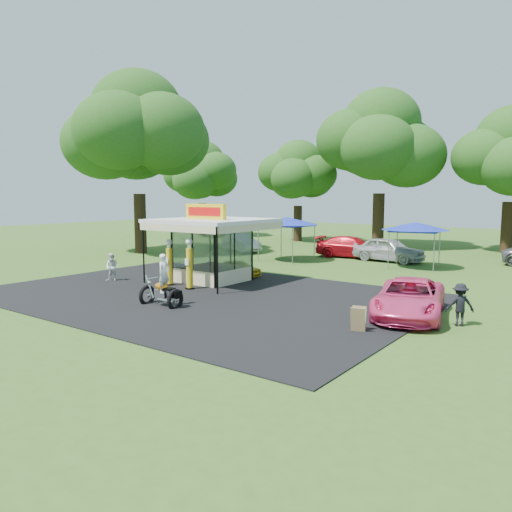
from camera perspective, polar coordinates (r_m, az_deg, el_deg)
The scene contains 22 objects.
ground at distance 22.06m, azimuth -9.69°, elevation -5.24°, with size 120.00×120.00×0.00m, color #375A1C.
asphalt_apron at distance 23.45m, azimuth -6.15°, elevation -4.40°, with size 20.00×14.00×0.04m, color black.
gas_station_kiosk at distance 26.71m, azimuth -5.01°, elevation 0.83°, with size 5.40×5.40×4.18m.
gas_pump_left at distance 25.89m, azimuth -9.89°, elevation -0.85°, with size 0.45×0.45×2.40m.
gas_pump_right at distance 24.64m, azimuth -7.60°, elevation -1.05°, with size 0.47×0.47×2.53m.
motorcycle at distance 21.12m, azimuth -10.58°, elevation -3.32°, with size 1.96×0.99×2.31m.
spare_tires at distance 26.83m, azimuth -8.43°, elevation -2.17°, with size 0.95×0.57×0.82m.
a_frame_sign at distance 17.36m, azimuth 11.61°, elevation -7.12°, with size 0.53×0.56×0.87m.
kiosk_car at distance 28.55m, azimuth -2.05°, elevation -1.39°, with size 1.13×2.82×0.96m, color gold.
pink_sedan at distance 19.88m, azimuth 17.10°, elevation -4.65°, with size 2.41×5.23×1.45m, color #F74385.
spectator_west at distance 27.98m, azimuth -16.12°, elevation -1.24°, with size 0.74×0.58×1.53m, color white.
spectator_east_a at distance 19.17m, azimuth 22.28°, elevation -5.17°, with size 0.99×0.57×1.53m, color black.
bg_car_a at distance 41.16m, azimuth -1.72°, elevation 1.52°, with size 1.53×4.40×1.45m, color silver.
bg_car_b at distance 37.83m, azimuth 10.93°, elevation 1.01°, with size 2.21×5.43×1.57m, color red.
bg_car_c at distance 36.09m, azimuth 14.91°, elevation 0.72°, with size 2.01×4.99×1.70m, color #B2B3B7.
tent_west at distance 35.38m, azimuth 3.53°, elevation 3.99°, with size 4.42×4.42×3.09m.
tent_east at distance 33.26m, azimuth 17.75°, elevation 3.23°, with size 4.19×4.19×2.93m.
oak_far_a at distance 57.06m, azimuth -6.20°, elevation 8.96°, with size 8.83×8.83×10.46m.
oak_far_b at distance 50.71m, azimuth 4.85°, elevation 8.83°, with size 8.28×8.28×9.87m.
oak_far_c at distance 46.07m, azimuth 14.02°, elevation 11.72°, with size 11.51×11.51×13.56m.
oak_far_d at distance 44.95m, azimuth 27.20°, elevation 9.57°, with size 9.58×9.58×11.40m.
oak_near at distance 41.29m, azimuth -13.33°, elevation 12.55°, with size 12.17×12.17×14.01m.
Camera 1 is at (15.61, -14.88, 4.62)m, focal length 35.00 mm.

